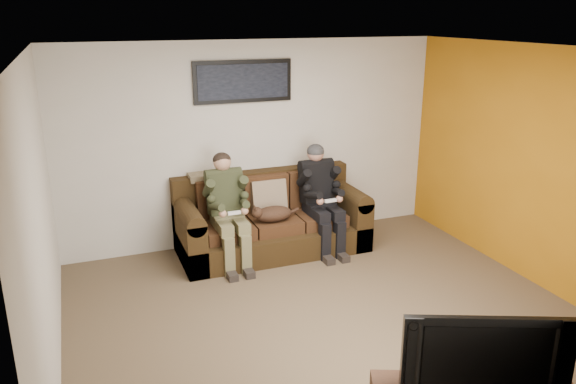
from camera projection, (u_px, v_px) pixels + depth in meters
name	position (u px, v px, depth m)	size (l,w,h in m)	color
floor	(328.00, 316.00, 5.63)	(5.00, 5.00, 0.00)	brown
ceiling	(334.00, 50.00, 4.84)	(5.00, 5.00, 0.00)	silver
wall_back	(256.00, 143.00, 7.23)	(5.00, 5.00, 0.00)	beige
wall_front	(497.00, 305.00, 3.23)	(5.00, 5.00, 0.00)	beige
wall_left	(41.00, 229.00, 4.37)	(4.50, 4.50, 0.00)	beige
wall_right	(539.00, 168.00, 6.09)	(4.50, 4.50, 0.00)	beige
accent_wall_right	(538.00, 168.00, 6.09)	(4.50, 4.50, 0.00)	#B26E11
sofa	(270.00, 222.00, 7.16)	(2.35, 1.01, 0.96)	#2F200E
throw_pillow	(269.00, 197.00, 7.10)	(0.45, 0.13, 0.43)	#8A735A
throw_blanket	(208.00, 176.00, 6.99)	(0.48, 0.23, 0.09)	gray
person_left	(227.00, 203.00, 6.66)	(0.51, 0.87, 1.33)	olive
person_right	(320.00, 191.00, 7.07)	(0.51, 0.86, 1.33)	black
cat	(272.00, 214.00, 6.84)	(0.66, 0.26, 0.24)	#472B1C
framed_poster	(243.00, 81.00, 6.90)	(1.25, 0.05, 0.52)	black
television	(482.00, 351.00, 3.74)	(1.10, 0.14, 0.64)	black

